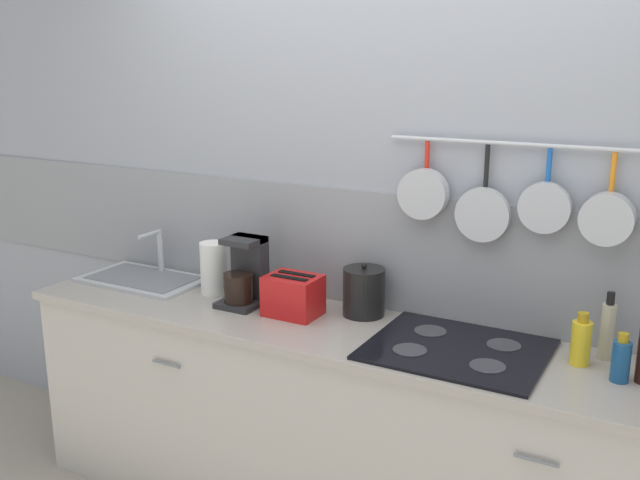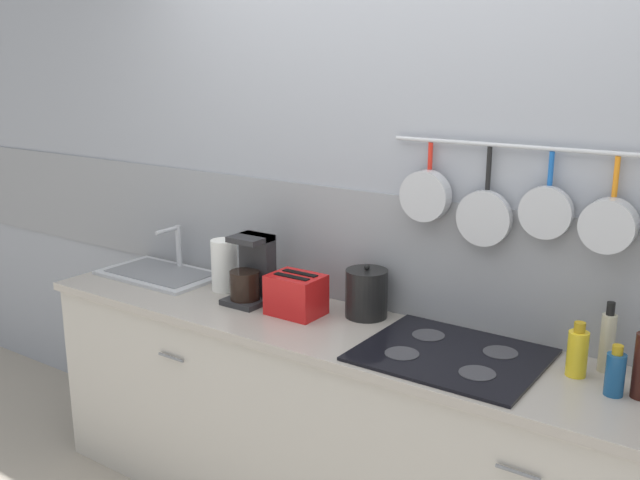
{
  "view_description": "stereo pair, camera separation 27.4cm",
  "coord_description": "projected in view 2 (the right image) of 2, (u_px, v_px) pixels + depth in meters",
  "views": [
    {
      "loc": [
        1.11,
        -2.32,
        1.92
      ],
      "look_at": [
        -0.17,
        0.0,
        1.24
      ],
      "focal_mm": 40.0,
      "sensor_mm": 36.0,
      "label": 1
    },
    {
      "loc": [
        1.34,
        -2.18,
        1.92
      ],
      "look_at": [
        -0.17,
        0.0,
        1.24
      ],
      "focal_mm": 40.0,
      "sensor_mm": 36.0,
      "label": 2
    }
  ],
  "objects": [
    {
      "name": "cooktop",
      "position": [
        451.0,
        355.0,
        2.52
      ],
      "size": [
        0.63,
        0.52,
        0.01
      ],
      "color": "black",
      "rests_on": "countertop"
    },
    {
      "name": "toaster",
      "position": [
        296.0,
        295.0,
        2.92
      ],
      "size": [
        0.23,
        0.17,
        0.17
      ],
      "color": "red",
      "rests_on": "countertop"
    },
    {
      "name": "cabinet_base",
      "position": [
        356.0,
        442.0,
        2.85
      ],
      "size": [
        2.98,
        0.54,
        0.86
      ],
      "color": "#B7B2A8",
      "rests_on": "ground_plane"
    },
    {
      "name": "bottle_cooking_wine",
      "position": [
        615.0,
        373.0,
        2.22
      ],
      "size": [
        0.06,
        0.06,
        0.17
      ],
      "color": "navy",
      "rests_on": "countertop"
    },
    {
      "name": "countertop",
      "position": [
        357.0,
        338.0,
        2.73
      ],
      "size": [
        3.02,
        0.56,
        0.03
      ],
      "color": "#A59E93",
      "rests_on": "cabinet_base"
    },
    {
      "name": "paper_towel_roll",
      "position": [
        225.0,
        265.0,
        3.21
      ],
      "size": [
        0.12,
        0.12,
        0.23
      ],
      "color": "white",
      "rests_on": "countertop"
    },
    {
      "name": "bottle_olive_oil",
      "position": [
        577.0,
        352.0,
        2.35
      ],
      "size": [
        0.07,
        0.07,
        0.19
      ],
      "color": "yellow",
      "rests_on": "countertop"
    },
    {
      "name": "wall_back",
      "position": [
        401.0,
        222.0,
        2.89
      ],
      "size": [
        7.2,
        0.16,
        2.6
      ],
      "color": "#999EA8",
      "rests_on": "ground_plane"
    },
    {
      "name": "coffee_maker",
      "position": [
        252.0,
        274.0,
        3.06
      ],
      "size": [
        0.17,
        0.2,
        0.29
      ],
      "color": "#262628",
      "rests_on": "countertop"
    },
    {
      "name": "bottle_sesame_oil",
      "position": [
        607.0,
        341.0,
        2.38
      ],
      "size": [
        0.05,
        0.05,
        0.25
      ],
      "color": "#BFB799",
      "rests_on": "countertop"
    },
    {
      "name": "sink_basin",
      "position": [
        161.0,
        272.0,
        3.45
      ],
      "size": [
        0.58,
        0.35,
        0.22
      ],
      "color": "#B7BABF",
      "rests_on": "countertop"
    },
    {
      "name": "kettle",
      "position": [
        367.0,
        293.0,
        2.89
      ],
      "size": [
        0.17,
        0.17,
        0.22
      ],
      "color": "black",
      "rests_on": "countertop"
    }
  ]
}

